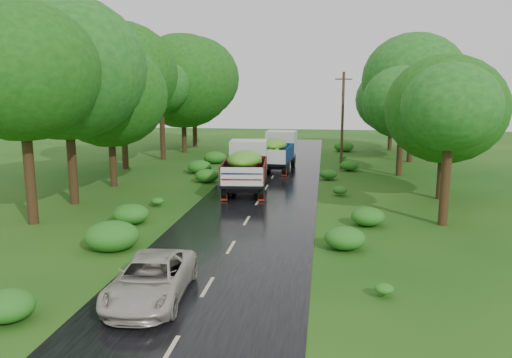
% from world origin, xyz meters
% --- Properties ---
extents(ground, '(120.00, 120.00, 0.00)m').
position_xyz_m(ground, '(0.00, 0.00, 0.00)').
color(ground, '#0F410E').
rests_on(ground, ground).
extents(road, '(6.50, 80.00, 0.02)m').
position_xyz_m(road, '(0.00, 5.00, 0.01)').
color(road, black).
rests_on(road, ground).
extents(road_lines, '(0.12, 69.60, 0.00)m').
position_xyz_m(road_lines, '(0.00, 6.00, 0.02)').
color(road_lines, '#BFB78C').
rests_on(road_lines, road).
extents(truck_near, '(2.96, 6.97, 2.85)m').
position_xyz_m(truck_near, '(-1.11, 15.05, 1.62)').
color(truck_near, black).
rests_on(truck_near, ground).
extents(truck_far, '(2.77, 6.76, 2.78)m').
position_xyz_m(truck_far, '(0.00, 23.04, 1.57)').
color(truck_far, black).
rests_on(truck_far, ground).
extents(car, '(2.36, 4.62, 1.25)m').
position_xyz_m(car, '(-1.44, -1.12, 0.64)').
color(car, '#B7B2A3').
rests_on(car, road).
extents(utility_pole, '(1.27, 0.41, 7.37)m').
position_xyz_m(utility_pole, '(4.87, 24.00, 3.79)').
color(utility_pole, '#382616').
rests_on(utility_pole, ground).
extents(trees_left, '(6.10, 34.31, 9.13)m').
position_xyz_m(trees_left, '(-10.17, 22.50, 6.76)').
color(trees_left, black).
rests_on(trees_left, ground).
extents(trees_right, '(5.57, 31.12, 8.68)m').
position_xyz_m(trees_right, '(9.95, 24.02, 5.56)').
color(trees_right, black).
rests_on(trees_right, ground).
extents(shrubs, '(11.90, 44.00, 0.70)m').
position_xyz_m(shrubs, '(0.00, 14.00, 0.35)').
color(shrubs, '#2A6317').
rests_on(shrubs, ground).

